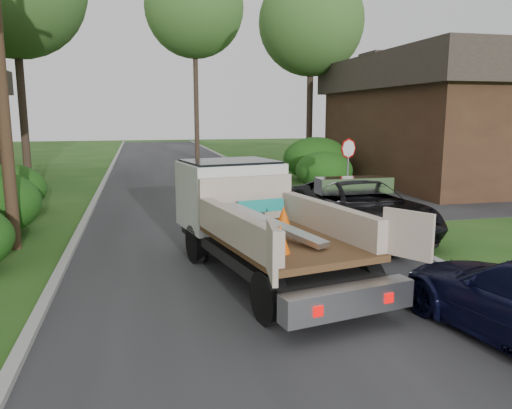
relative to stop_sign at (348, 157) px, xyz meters
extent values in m
plane|color=#214B15|center=(-5.20, -9.00, -1.78)|extent=(120.00, 120.00, 0.00)
cube|color=#28282B|center=(-5.20, 1.00, -1.77)|extent=(8.00, 90.00, 0.02)
cube|color=#28282B|center=(6.80, 0.00, -1.77)|extent=(16.00, 7.00, 0.02)
cube|color=#9E9E99|center=(-9.30, 1.00, -1.72)|extent=(0.20, 90.00, 0.12)
cube|color=#9E9E99|center=(-1.10, 1.00, -1.72)|extent=(0.20, 90.00, 0.12)
cylinder|color=slate|center=(0.00, 0.00, -0.78)|extent=(0.06, 0.06, 2.00)
cylinder|color=#B20A0A|center=(0.00, 0.00, 0.32)|extent=(0.71, 0.32, 0.76)
cube|color=#3B2218|center=(7.80, 5.00, 0.47)|extent=(9.00, 12.00, 4.50)
cube|color=#332B26|center=(7.80, 5.00, 3.52)|extent=(9.72, 12.96, 1.60)
cube|color=#332B26|center=(7.80, 5.00, 4.32)|extent=(9.72, 1.80, 0.20)
ellipsoid|color=#144710|center=(-12.00, 1.00, -0.93)|extent=(2.60, 2.60, 1.70)
ellipsoid|color=#144710|center=(0.60, 4.00, -0.93)|extent=(2.60, 2.60, 1.70)
ellipsoid|color=#144710|center=(1.30, 7.00, -0.67)|extent=(3.38, 3.38, 2.21)
cylinder|color=#2D2119|center=(-12.70, 8.00, 2.72)|extent=(0.36, 0.36, 9.00)
cylinder|color=#2D2119|center=(2.30, 11.00, 2.47)|extent=(0.36, 0.36, 8.50)
sphere|color=#2D5A21|center=(2.30, 11.00, 6.72)|extent=(6.00, 6.00, 6.00)
cylinder|color=#2D2119|center=(-3.20, 21.00, 3.72)|extent=(0.36, 0.36, 11.00)
sphere|color=#2D5A21|center=(-3.20, 21.00, 9.22)|extent=(7.20, 7.20, 7.20)
cylinder|color=black|center=(-6.36, -6.24, -1.34)|extent=(0.46, 0.92, 0.88)
cylinder|color=black|center=(-4.53, -5.87, -1.34)|extent=(0.46, 0.92, 0.88)
cylinder|color=black|center=(-5.63, -9.90, -1.34)|extent=(0.46, 0.92, 0.88)
cylinder|color=black|center=(-3.80, -9.53, -1.34)|extent=(0.46, 0.92, 0.88)
cube|color=black|center=(-5.10, -7.79, -1.17)|extent=(3.04, 5.97, 0.24)
cube|color=silver|center=(-5.50, -5.76, -0.30)|extent=(2.47, 2.16, 1.52)
cube|color=black|center=(-5.50, -5.76, 0.24)|extent=(2.29, 1.98, 0.54)
cube|color=#472D19|center=(-4.96, -8.46, -0.79)|extent=(2.81, 3.89, 0.12)
cube|color=beige|center=(-5.31, -6.73, -0.25)|extent=(2.14, 0.52, 0.98)
cube|color=beige|center=(-5.92, -8.65, -0.45)|extent=(0.90, 3.32, 0.59)
cube|color=beige|center=(-4.00, -8.27, -0.45)|extent=(0.90, 3.32, 0.59)
cube|color=silver|center=(-4.55, -10.53, -1.24)|extent=(2.28, 0.78, 0.44)
cube|color=#B20505|center=(-5.14, -10.83, -1.24)|extent=(0.16, 0.07, 0.16)
cube|color=#B20505|center=(-3.89, -10.58, -1.24)|extent=(0.16, 0.07, 0.16)
cube|color=beige|center=(-5.78, -10.63, -0.35)|extent=(0.21, 0.89, 0.79)
cube|color=beige|center=(-3.37, -10.15, -0.35)|extent=(0.53, 0.80, 0.79)
cube|color=silver|center=(-5.17, -8.40, -0.46)|extent=(1.50, 2.36, 0.45)
cone|color=#F2590A|center=(-5.32, -9.44, -0.49)|extent=(0.42, 0.42, 0.49)
cone|color=#F2590A|center=(-4.79, -7.83, -0.49)|extent=(0.42, 0.42, 0.49)
cube|color=#148C84|center=(-5.02, -6.92, -0.39)|extent=(1.08, 0.31, 0.28)
imported|color=black|center=(-1.60, -4.50, -1.01)|extent=(3.00, 5.73, 1.54)
camera|label=1|loc=(-7.57, -17.25, 1.56)|focal=35.00mm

